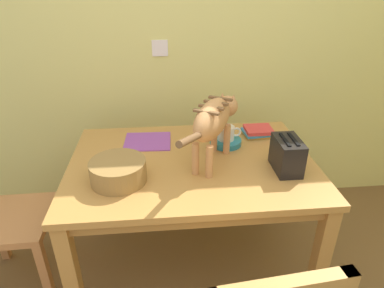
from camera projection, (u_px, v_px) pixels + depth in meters
The scene contains 10 objects.
wall_rear at pixel (196, 37), 2.22m from camera, with size 4.25×0.11×2.50m.
dining_table at pixel (192, 174), 1.85m from camera, with size 1.31×0.91×0.74m.
cat at pixel (215, 119), 1.70m from camera, with size 0.38×0.61×0.35m.
saucer_bowl at pixel (226, 142), 1.97m from camera, with size 0.18×0.18×0.03m, color teal.
coffee_mug at pixel (227, 133), 1.95m from camera, with size 0.14×0.10×0.08m.
magazine at pixel (148, 141), 2.00m from camera, with size 0.27×0.24×0.01m, color purple.
book_stack at pixel (258, 131), 2.08m from camera, with size 0.18×0.16×0.05m.
wicker_basket at pixel (118, 171), 1.62m from camera, with size 0.27×0.27×0.11m.
toaster at pixel (287, 155), 1.69m from camera, with size 0.12×0.20×0.18m.
wooden_chair_far at pixel (1, 218), 1.81m from camera, with size 0.43×0.43×0.95m.
Camera 1 is at (-0.25, -0.63, 1.66)m, focal length 31.55 mm.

